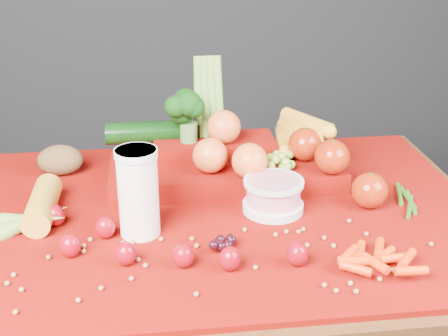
{
  "coord_description": "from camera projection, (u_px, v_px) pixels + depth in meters",
  "views": [
    {
      "loc": [
        -0.15,
        -1.14,
        1.37
      ],
      "look_at": [
        0.0,
        0.02,
        0.85
      ],
      "focal_mm": 50.0,
      "sensor_mm": 36.0,
      "label": 1
    }
  ],
  "objects": [
    {
      "name": "table",
      "position": [
        225.0,
        255.0,
        1.33
      ],
      "size": [
        1.1,
        0.8,
        0.75
      ],
      "color": "#36220C",
      "rests_on": "ground"
    },
    {
      "name": "red_cloth",
      "position": [
        225.0,
        213.0,
        1.29
      ],
      "size": [
        1.05,
        0.75,
        0.01
      ],
      "primitive_type": "cube",
      "color": "#660703",
      "rests_on": "table"
    },
    {
      "name": "milk_glass",
      "position": [
        138.0,
        189.0,
        1.17
      ],
      "size": [
        0.08,
        0.08,
        0.17
      ],
      "rotation": [
        0.0,
        0.0,
        -0.43
      ],
      "color": "white",
      "rests_on": "red_cloth"
    },
    {
      "name": "yogurt_bowl",
      "position": [
        273.0,
        194.0,
        1.28
      ],
      "size": [
        0.13,
        0.13,
        0.07
      ],
      "rotation": [
        0.0,
        0.0,
        0.29
      ],
      "color": "silver",
      "rests_on": "red_cloth"
    },
    {
      "name": "strawberry_scatter",
      "position": [
        148.0,
        237.0,
        1.14
      ],
      "size": [
        0.48,
        0.28,
        0.05
      ],
      "color": "maroon",
      "rests_on": "red_cloth"
    },
    {
      "name": "dark_grape_cluster",
      "position": [
        220.0,
        242.0,
        1.15
      ],
      "size": [
        0.06,
        0.05,
        0.03
      ],
      "primitive_type": null,
      "color": "black",
      "rests_on": "red_cloth"
    },
    {
      "name": "soybean_scatter",
      "position": [
        240.0,
        261.0,
        1.11
      ],
      "size": [
        0.84,
        0.24,
        0.01
      ],
      "primitive_type": null,
      "color": "olive",
      "rests_on": "red_cloth"
    },
    {
      "name": "corn_ear",
      "position": [
        36.0,
        215.0,
        1.23
      ],
      "size": [
        0.18,
        0.23,
        0.06
      ],
      "rotation": [
        0.0,
        0.0,
        1.55
      ],
      "color": "gold",
      "rests_on": "red_cloth"
    },
    {
      "name": "potato",
      "position": [
        60.0,
        160.0,
        1.45
      ],
      "size": [
        0.1,
        0.08,
        0.07
      ],
      "primitive_type": "ellipsoid",
      "color": "#4F391D",
      "rests_on": "red_cloth"
    },
    {
      "name": "baby_carrot_pile",
      "position": [
        377.0,
        260.0,
        1.09
      ],
      "size": [
        0.17,
        0.17,
        0.03
      ],
      "primitive_type": null,
      "color": "red",
      "rests_on": "red_cloth"
    },
    {
      "name": "green_bean_pile",
      "position": [
        406.0,
        200.0,
        1.32
      ],
      "size": [
        0.14,
        0.12,
        0.01
      ],
      "primitive_type": null,
      "color": "#295814",
      "rests_on": "red_cloth"
    },
    {
      "name": "produce_mound",
      "position": [
        236.0,
        155.0,
        1.41
      ],
      "size": [
        0.59,
        0.36,
        0.27
      ],
      "color": "#660703",
      "rests_on": "red_cloth"
    }
  ]
}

